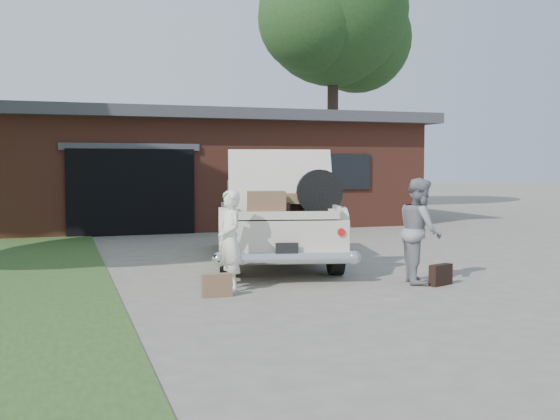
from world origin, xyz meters
name	(u,v)px	position (x,y,z in m)	size (l,w,h in m)	color
ground	(293,287)	(0.00, 0.00, 0.00)	(90.00, 90.00, 0.00)	gray
house	(200,169)	(0.98, 11.47, 1.67)	(12.80, 7.80, 3.30)	brown
tree_right	(335,20)	(7.34, 15.45, 7.57)	(6.85, 5.95, 10.89)	#38281E
sedan	(273,220)	(0.54, 2.61, 0.77)	(3.14, 5.52, 2.05)	beige
woman_left	(230,240)	(-0.95, 0.03, 0.72)	(0.53, 0.35, 1.45)	white
woman_right	(420,230)	(1.97, -0.26, 0.80)	(0.78, 0.61, 1.60)	gray
suitcase_left	(217,285)	(-1.23, -0.35, 0.16)	(0.41, 0.13, 0.32)	#896345
suitcase_right	(441,275)	(2.14, -0.58, 0.16)	(0.41, 0.13, 0.32)	black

